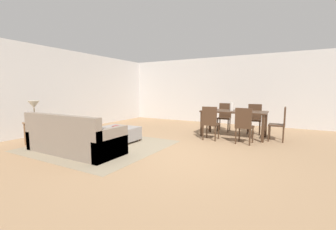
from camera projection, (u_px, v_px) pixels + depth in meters
name	position (u px, v px, depth m)	size (l,w,h in m)	color
ground_plane	(170.00, 154.00, 4.68)	(10.80, 10.80, 0.00)	#9E7A56
wall_back	(229.00, 90.00, 8.87)	(9.00, 0.12, 2.70)	beige
wall_left	(56.00, 90.00, 7.13)	(0.12, 11.00, 2.70)	beige
area_rug	(101.00, 146.00, 5.38)	(3.00, 2.80, 0.01)	gray
couch	(73.00, 139.00, 4.78)	(2.24, 0.88, 0.86)	gray
ottoman_table	(121.00, 133.00, 5.87)	(0.96, 0.59, 0.39)	gray
side_table	(35.00, 127.00, 5.46)	(0.40, 0.40, 0.57)	brown
table_lamp	(34.00, 105.00, 5.40)	(0.26, 0.26, 0.53)	brown
dining_table	(234.00, 114.00, 6.41)	(1.79, 0.89, 0.76)	#422B1C
dining_chair_near_left	(210.00, 121.00, 5.95)	(0.41, 0.41, 0.92)	#422B1C
dining_chair_near_right	(244.00, 124.00, 5.50)	(0.42, 0.42, 0.92)	#422B1C
dining_chair_far_left	(225.00, 115.00, 7.37)	(0.42, 0.42, 0.92)	#422B1C
dining_chair_far_right	(254.00, 117.00, 6.90)	(0.43, 0.43, 0.92)	#422B1C
dining_chair_head_east	(280.00, 122.00, 5.81)	(0.40, 0.40, 0.92)	#422B1C
vase_centerpiece	(232.00, 107.00, 6.42)	(0.10, 0.10, 0.24)	silver
book_on_ottoman	(118.00, 126.00, 5.81)	(0.26, 0.20, 0.03)	maroon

